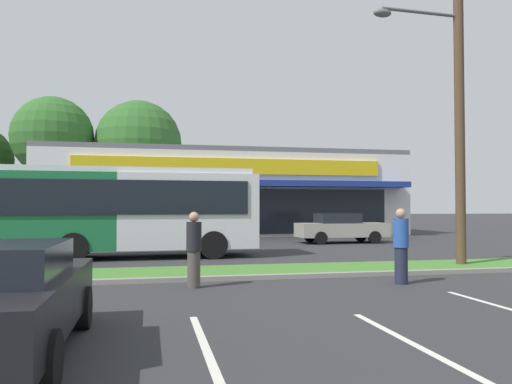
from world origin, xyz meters
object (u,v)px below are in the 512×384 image
pedestrian_near_bench (194,250)px  utility_pole (455,81)px  city_bus (102,209)px  car_1 (341,228)px  pedestrian_by_pole (401,246)px  car_3 (198,229)px

pedestrian_near_bench → utility_pole: bearing=-136.0°
city_bus → car_1: (11.30, 5.53, -0.98)m
city_bus → car_1: 12.62m
car_1 → pedestrian_by_pole: pedestrian_by_pole is taller
car_3 → pedestrian_near_bench: 12.70m
city_bus → car_1: city_bus is taller
city_bus → pedestrian_near_bench: (2.66, -7.29, -0.89)m
city_bus → car_3: size_ratio=2.71×
car_3 → pedestrian_near_bench: bearing=-95.8°
car_1 → pedestrian_near_bench: size_ratio=2.64×
car_1 → pedestrian_near_bench: 15.45m
city_bus → car_1: size_ratio=2.43×
pedestrian_near_bench → pedestrian_by_pole: 4.97m
pedestrian_by_pole → car_1: bearing=-23.7°
car_3 → pedestrian_near_bench: pedestrian_near_bench is taller
car_1 → pedestrian_by_pole: size_ratio=2.53×
car_1 → pedestrian_by_pole: (-3.69, -13.28, 0.13)m
car_3 → car_1: bearing=1.4°
pedestrian_by_pole → utility_pole: bearing=-59.6°
utility_pole → pedestrian_near_bench: (-8.18, -2.11, -4.86)m
car_1 → pedestrian_near_bench: pedestrian_near_bench is taller
utility_pole → city_bus: (-10.84, 5.17, -3.97)m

